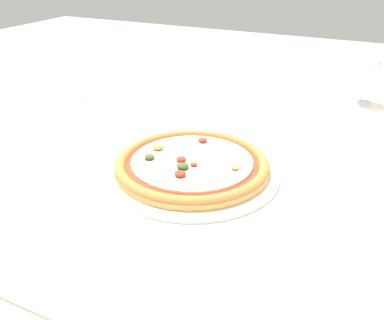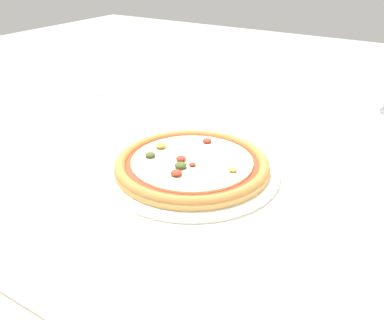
# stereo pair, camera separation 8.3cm
# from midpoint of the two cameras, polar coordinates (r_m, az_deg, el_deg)

# --- Properties ---
(dining_table) EXTENTS (1.44, 1.18, 0.71)m
(dining_table) POSITION_cam_midpoint_polar(r_m,az_deg,el_deg) (1.00, 11.74, -2.05)
(dining_table) COLOR #997047
(dining_table) RESTS_ON ground_plane
(pizza_plate) EXTENTS (0.35, 0.35, 0.04)m
(pizza_plate) POSITION_cam_midpoint_polar(r_m,az_deg,el_deg) (0.84, 2.83, -0.87)
(pizza_plate) COLOR white
(pizza_plate) RESTS_ON dining_table
(fork) EXTENTS (0.03, 0.17, 0.00)m
(fork) POSITION_cam_midpoint_polar(r_m,az_deg,el_deg) (1.30, -11.05, 8.31)
(fork) COLOR silver
(fork) RESTS_ON dining_table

